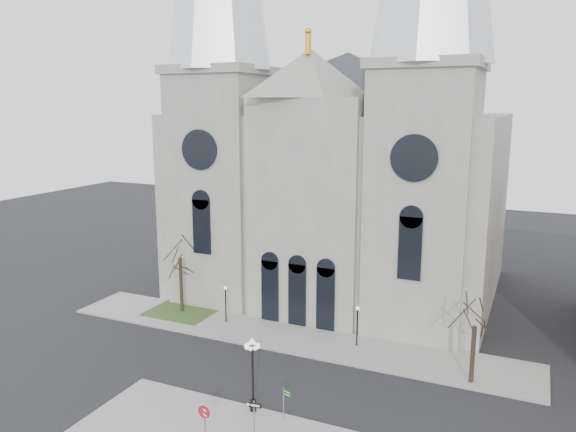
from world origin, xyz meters
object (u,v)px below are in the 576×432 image
at_px(globe_lamp, 253,366).
at_px(one_way_sign, 254,412).
at_px(street_name_sign, 285,401).
at_px(stop_sign, 205,416).

distance_m(globe_lamp, one_way_sign, 2.99).
bearing_deg(street_name_sign, one_way_sign, -95.90).
xyz_separation_m(stop_sign, street_name_sign, (2.93, 4.26, -0.58)).
distance_m(one_way_sign, street_name_sign, 2.36).
bearing_deg(one_way_sign, street_name_sign, 56.95).
bearing_deg(one_way_sign, globe_lamp, 110.08).
distance_m(stop_sign, globe_lamp, 4.54).
relative_size(stop_sign, globe_lamp, 0.53).
height_order(stop_sign, globe_lamp, globe_lamp).
height_order(one_way_sign, street_name_sign, one_way_sign).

